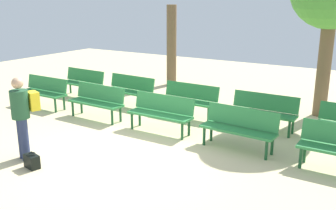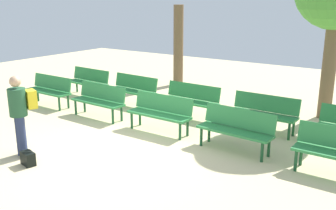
# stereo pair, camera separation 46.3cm
# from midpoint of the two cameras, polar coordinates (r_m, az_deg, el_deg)

# --- Properties ---
(ground_plane) EXTENTS (24.86, 24.86, 0.00)m
(ground_plane) POSITION_cam_midpoint_polar(r_m,az_deg,el_deg) (8.08, -9.30, -7.05)
(ground_plane) COLOR beige
(bench_r0_c0) EXTENTS (1.61, 0.50, 0.87)m
(bench_r0_c0) POSITION_cam_midpoint_polar(r_m,az_deg,el_deg) (11.78, -19.00, 2.10)
(bench_r0_c0) COLOR #2D8442
(bench_r0_c0) RESTS_ON ground_plane
(bench_r0_c1) EXTENTS (1.61, 0.52, 0.87)m
(bench_r0_c1) POSITION_cam_midpoint_polar(r_m,az_deg,el_deg) (10.29, -11.71, 0.77)
(bench_r0_c1) COLOR #2D8442
(bench_r0_c1) RESTS_ON ground_plane
(bench_r0_c2) EXTENTS (1.60, 0.49, 0.87)m
(bench_r0_c2) POSITION_cam_midpoint_polar(r_m,az_deg,el_deg) (9.07, -2.44, -0.93)
(bench_r0_c2) COLOR #2D8442
(bench_r0_c2) RESTS_ON ground_plane
(bench_r0_c3) EXTENTS (1.62, 0.56, 0.87)m
(bench_r0_c3) POSITION_cam_midpoint_polar(r_m,az_deg,el_deg) (8.11, 8.95, -3.12)
(bench_r0_c3) COLOR #2D8442
(bench_r0_c3) RESTS_ON ground_plane
(bench_r1_c0) EXTENTS (1.62, 0.56, 0.87)m
(bench_r1_c0) POSITION_cam_midpoint_polar(r_m,az_deg,el_deg) (12.69, -13.60, 3.44)
(bench_r1_c0) COLOR #2D8442
(bench_r1_c0) RESTS_ON ground_plane
(bench_r1_c1) EXTENTS (1.62, 0.56, 0.87)m
(bench_r1_c1) POSITION_cam_midpoint_polar(r_m,az_deg,el_deg) (11.40, -6.88, 2.41)
(bench_r1_c1) COLOR #2D8442
(bench_r1_c1) RESTS_ON ground_plane
(bench_r1_c2) EXTENTS (1.61, 0.51, 0.87)m
(bench_r1_c2) POSITION_cam_midpoint_polar(r_m,az_deg,el_deg) (10.26, 1.90, 1.03)
(bench_r1_c2) COLOR #2D8442
(bench_r1_c2) RESTS_ON ground_plane
(bench_r1_c3) EXTENTS (1.60, 0.48, 0.87)m
(bench_r1_c3) POSITION_cam_midpoint_polar(r_m,az_deg,el_deg) (9.40, 12.64, -0.70)
(bench_r1_c3) COLOR #2D8442
(bench_r1_c3) RESTS_ON ground_plane
(tree_0) EXTENTS (0.36, 0.36, 2.87)m
(tree_0) POSITION_cam_midpoint_polar(r_m,az_deg,el_deg) (13.98, -0.43, 8.82)
(tree_0) COLOR brown
(tree_0) RESTS_ON ground_plane
(visitor_with_backpack) EXTENTS (0.47, 0.59, 1.65)m
(visitor_with_backpack) POSITION_cam_midpoint_polar(r_m,az_deg,el_deg) (7.99, -22.39, -1.17)
(visitor_with_backpack) COLOR navy
(visitor_with_backpack) RESTS_ON ground_plane
(handbag) EXTENTS (0.35, 0.24, 0.29)m
(handbag) POSITION_cam_midpoint_polar(r_m,az_deg,el_deg) (7.77, -21.22, -7.80)
(handbag) COLOR black
(handbag) RESTS_ON ground_plane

